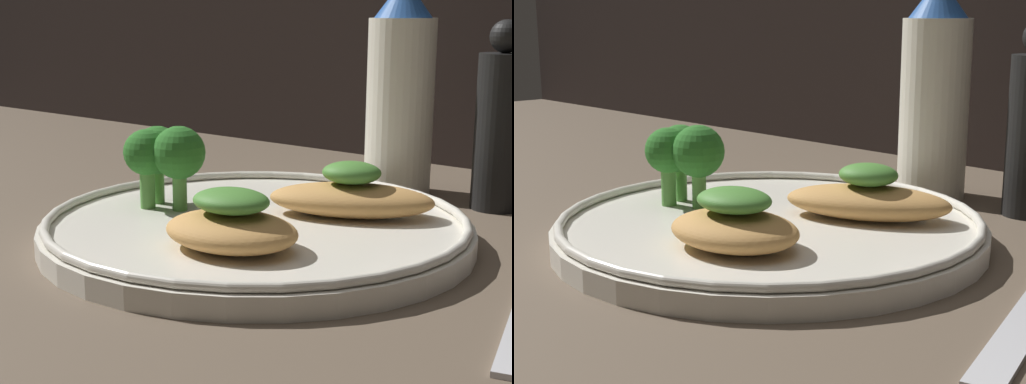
# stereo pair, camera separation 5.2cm
# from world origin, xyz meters

# --- Properties ---
(ground_plane) EXTENTS (1.80, 1.80, 0.01)m
(ground_plane) POSITION_xyz_m (0.00, 0.00, -0.01)
(ground_plane) COLOR brown
(plate) EXTENTS (0.29, 0.29, 0.02)m
(plate) POSITION_xyz_m (0.00, 0.00, 0.01)
(plate) COLOR silver
(plate) RESTS_ON ground_plane
(grilled_meat_front) EXTENTS (0.09, 0.08, 0.04)m
(grilled_meat_front) POSITION_xyz_m (0.03, -0.06, 0.03)
(grilled_meat_front) COLOR tan
(grilled_meat_front) RESTS_ON plate
(grilled_meat_middle) EXTENTS (0.12, 0.10, 0.04)m
(grilled_meat_middle) POSITION_xyz_m (0.04, 0.05, 0.03)
(grilled_meat_middle) COLOR tan
(grilled_meat_middle) RESTS_ON plate
(broccoli_bunch) EXTENTS (0.06, 0.05, 0.06)m
(broccoli_bunch) POSITION_xyz_m (-0.08, -0.01, 0.05)
(broccoli_bunch) COLOR #569942
(broccoli_bunch) RESTS_ON plate
(sauce_bottle) EXTENTS (0.06, 0.06, 0.18)m
(sauce_bottle) POSITION_xyz_m (0.00, 0.19, 0.09)
(sauce_bottle) COLOR silver
(sauce_bottle) RESTS_ON ground_plane
(pepper_grinder) EXTENTS (0.04, 0.04, 0.15)m
(pepper_grinder) POSITION_xyz_m (0.09, 0.19, 0.07)
(pepper_grinder) COLOR black
(pepper_grinder) RESTS_ON ground_plane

